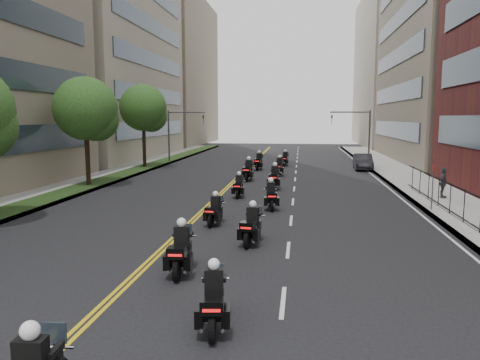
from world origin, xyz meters
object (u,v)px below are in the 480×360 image
at_px(motorcycle_1, 214,302).
at_px(parked_sedan, 363,162).
at_px(motorcycle_4, 215,211).
at_px(motorcycle_6, 239,187).
at_px(motorcycle_8, 248,171).
at_px(motorcycle_11, 285,159).
at_px(motorcycle_3, 252,227).
at_px(motorcycle_2, 181,252).
at_px(motorcycle_7, 275,179).
at_px(motorcycle_9, 279,167).
at_px(motorcycle_10, 259,162).
at_px(motorcycle_5, 271,197).
at_px(pedestrian_c, 443,183).

relative_size(motorcycle_1, parked_sedan, 0.50).
height_order(motorcycle_4, parked_sedan, motorcycle_4).
height_order(motorcycle_6, parked_sedan, motorcycle_6).
bearing_deg(motorcycle_8, parked_sedan, 46.65).
relative_size(motorcycle_8, motorcycle_11, 1.14).
xyz_separation_m(motorcycle_4, motorcycle_6, (0.12, 7.52, 0.02)).
xyz_separation_m(motorcycle_1, motorcycle_4, (-1.91, 10.48, -0.04)).
distance_m(motorcycle_3, motorcycle_4, 3.67).
bearing_deg(motorcycle_2, parked_sedan, 68.81).
bearing_deg(motorcycle_6, motorcycle_7, 59.64).
bearing_deg(motorcycle_6, motorcycle_9, 79.34).
height_order(motorcycle_7, motorcycle_10, motorcycle_7).
bearing_deg(motorcycle_8, motorcycle_5, -73.45).
bearing_deg(motorcycle_9, motorcycle_8, -118.50).
distance_m(motorcycle_3, parked_sedan, 28.14).
height_order(motorcycle_4, pedestrian_c, pedestrian_c).
xyz_separation_m(motorcycle_7, motorcycle_10, (-2.12, 11.54, -0.01)).
xyz_separation_m(motorcycle_7, motorcycle_8, (-2.26, 4.04, 0.02)).
xyz_separation_m(motorcycle_11, pedestrian_c, (9.92, -18.47, 0.39)).
bearing_deg(motorcycle_3, motorcycle_2, -108.45).
distance_m(motorcycle_1, pedestrian_c, 21.09).
bearing_deg(motorcycle_10, motorcycle_8, -85.49).
height_order(motorcycle_3, motorcycle_4, motorcycle_3).
distance_m(motorcycle_1, motorcycle_9, 28.93).
relative_size(motorcycle_5, motorcycle_11, 1.02).
distance_m(motorcycle_6, motorcycle_11, 18.99).
distance_m(motorcycle_2, motorcycle_10, 29.32).
bearing_deg(motorcycle_9, motorcycle_5, -84.41).
relative_size(motorcycle_2, motorcycle_5, 1.04).
bearing_deg(parked_sedan, motorcycle_5, -108.09).
bearing_deg(motorcycle_5, motorcycle_3, -99.38).
bearing_deg(motorcycle_8, motorcycle_9, 60.83).
bearing_deg(motorcycle_1, motorcycle_2, 107.75).
relative_size(motorcycle_6, motorcycle_9, 0.90).
xyz_separation_m(motorcycle_1, motorcycle_5, (0.41, 14.44, 0.02)).
height_order(motorcycle_5, motorcycle_9, motorcycle_9).
bearing_deg(motorcycle_5, parked_sedan, 62.89).
relative_size(motorcycle_1, motorcycle_9, 0.94).
bearing_deg(motorcycle_8, motorcycle_7, -56.74).
distance_m(motorcycle_3, motorcycle_11, 29.44).
xyz_separation_m(motorcycle_5, parked_sedan, (7.34, 20.06, 0.07)).
bearing_deg(motorcycle_10, motorcycle_3, -79.93).
height_order(motorcycle_10, pedestrian_c, pedestrian_c).
relative_size(motorcycle_3, motorcycle_5, 1.00).
bearing_deg(motorcycle_11, motorcycle_3, -83.08).
bearing_deg(motorcycle_1, motorcycle_7, 81.99).
distance_m(motorcycle_4, motorcycle_10, 22.53).
bearing_deg(motorcycle_2, motorcycle_7, 79.66).
bearing_deg(motorcycle_6, motorcycle_3, -80.07).
bearing_deg(motorcycle_4, motorcycle_7, 85.06).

